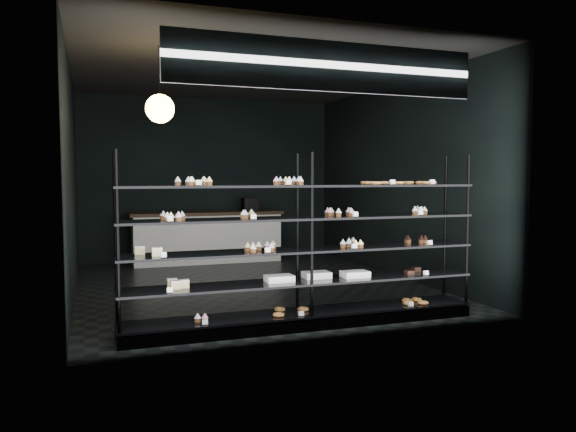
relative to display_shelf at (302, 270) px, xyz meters
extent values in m
cube|color=black|center=(0.09, 2.45, -0.62)|extent=(5.00, 6.00, 0.01)
cube|color=black|center=(0.09, 2.45, 2.57)|extent=(5.00, 6.00, 0.01)
cube|color=black|center=(0.09, 5.45, 0.97)|extent=(5.00, 0.01, 3.20)
cube|color=black|center=(0.09, -0.55, 0.97)|extent=(5.00, 0.01, 3.20)
cube|color=black|center=(-2.41, 2.45, 0.97)|extent=(0.01, 6.00, 3.20)
cube|color=black|center=(2.59, 2.45, 0.97)|extent=(0.01, 6.00, 3.20)
cube|color=black|center=(0.02, 0.00, -0.57)|extent=(4.00, 0.50, 0.12)
cylinder|color=black|center=(-1.95, -0.22, 0.36)|extent=(0.04, 0.04, 1.85)
cylinder|color=black|center=(-1.95, 0.22, 0.36)|extent=(0.04, 0.04, 1.85)
cylinder|color=black|center=(0.02, -0.22, 0.36)|extent=(0.04, 0.04, 1.85)
cylinder|color=black|center=(0.02, 0.22, 0.36)|extent=(0.04, 0.04, 1.85)
cylinder|color=black|center=(1.99, -0.22, 0.36)|extent=(0.04, 0.04, 1.85)
cylinder|color=black|center=(1.99, 0.22, 0.36)|extent=(0.04, 0.04, 1.85)
cube|color=black|center=(0.02, 0.00, -0.48)|extent=(4.00, 0.50, 0.03)
cube|color=black|center=(0.02, 0.00, -0.13)|extent=(4.00, 0.50, 0.02)
cube|color=black|center=(0.02, 0.00, 0.22)|extent=(4.00, 0.50, 0.02)
cube|color=black|center=(0.02, 0.00, 0.57)|extent=(4.00, 0.50, 0.02)
cube|color=black|center=(0.02, 0.00, 0.92)|extent=(4.00, 0.50, 0.02)
cube|color=white|center=(-1.20, -0.18, 0.96)|extent=(0.06, 0.04, 0.06)
cube|color=white|center=(-0.19, -0.18, 0.96)|extent=(0.06, 0.04, 0.06)
cube|color=white|center=(0.99, -0.18, 0.96)|extent=(0.05, 0.04, 0.06)
cube|color=white|center=(1.54, -0.18, 0.96)|extent=(0.06, 0.04, 0.06)
cube|color=white|center=(-1.41, -0.18, 0.61)|extent=(0.06, 0.04, 0.06)
cube|color=white|center=(-0.57, -0.18, 0.61)|extent=(0.05, 0.04, 0.06)
cube|color=white|center=(0.53, -0.18, 0.61)|extent=(0.06, 0.04, 0.06)
cube|color=white|center=(1.35, -0.18, 0.61)|extent=(0.06, 0.04, 0.06)
cube|color=white|center=(-1.54, -0.18, 0.26)|extent=(0.06, 0.04, 0.06)
cube|color=white|center=(-0.45, -0.18, 0.26)|extent=(0.05, 0.04, 0.06)
cube|color=white|center=(0.53, -0.18, 0.26)|extent=(0.06, 0.04, 0.06)
cube|color=white|center=(1.48, -0.18, 0.26)|extent=(0.06, 0.04, 0.06)
cube|color=white|center=(-1.49, -0.18, -0.09)|extent=(0.06, 0.04, 0.06)
cube|color=white|center=(1.45, -0.18, -0.09)|extent=(0.06, 0.04, 0.06)
cube|color=white|center=(-1.08, -0.18, -0.44)|extent=(0.06, 0.04, 0.06)
cube|color=white|center=(-0.06, -0.18, -0.44)|extent=(0.05, 0.04, 0.06)
cube|color=white|center=(1.26, -0.18, -0.44)|extent=(0.06, 0.04, 0.06)
cube|color=#0D1344|center=(0.09, -0.47, 2.12)|extent=(3.20, 0.04, 0.45)
cube|color=white|center=(0.09, -0.49, 2.12)|extent=(3.30, 0.02, 0.50)
cylinder|color=black|center=(-1.38, 1.09, 2.27)|extent=(0.01, 0.01, 0.56)
sphere|color=#F1AD54|center=(-1.38, 1.09, 1.82)|extent=(0.34, 0.34, 0.34)
cube|color=white|center=(-0.07, 4.95, -0.17)|extent=(2.80, 0.60, 0.92)
cube|color=black|center=(-0.07, 4.95, 0.32)|extent=(2.91, 0.65, 0.06)
cube|color=black|center=(0.79, 4.95, 0.48)|extent=(0.30, 0.30, 0.25)
camera|label=1|loc=(-2.18, -5.70, 1.02)|focal=35.00mm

